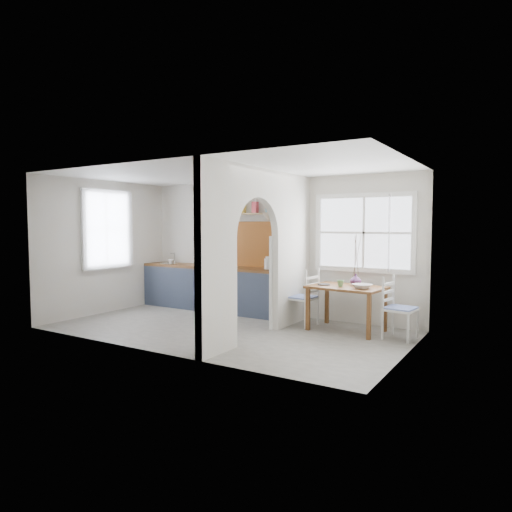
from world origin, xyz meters
The scene contains 26 objects.
floor centered at (0.00, 0.00, 0.00)m, with size 5.80×3.20×0.01m, color gray.
ceiling centered at (0.00, 0.00, 2.60)m, with size 5.80×3.20×0.01m, color silver.
walls centered at (0.00, 0.00, 1.30)m, with size 5.81×3.21×2.60m.
partition centered at (0.70, 0.06, 1.45)m, with size 0.12×3.20×2.60m.
kitchen_window centered at (-2.87, 0.00, 1.65)m, with size 0.10×1.16×1.50m, color white, non-canonical shape.
nook_window centered at (1.80, 1.56, 1.60)m, with size 1.76×0.10×1.30m, color white, non-canonical shape.
counter centered at (-1.13, 1.33, 0.46)m, with size 3.50×0.60×0.90m.
sink centered at (-2.43, 1.30, 0.89)m, with size 0.40×0.40×0.02m, color #BABABA.
backsplash centered at (-0.20, 1.58, 1.35)m, with size 1.65×0.03×0.90m, color #90541A.
shelf centered at (-0.20, 1.49, 2.00)m, with size 1.75×0.20×0.21m.
pendant_lamp centered at (0.15, 1.15, 1.88)m, with size 0.26×0.26×0.16m, color beige.
utensil_rail centered at (0.61, 0.90, 1.45)m, with size 0.02×0.02×0.50m, color #BABABA.
dining_table centered at (1.72, 0.97, 0.37)m, with size 1.18×0.79×0.74m, color brown, non-canonical shape.
chair_left centered at (0.92, 0.96, 0.50)m, with size 0.45×0.45×0.99m, color silver, non-canonical shape.
chair_right centered at (2.61, 0.89, 0.48)m, with size 0.44×0.44×0.95m, color silver, non-canonical shape.
kettle centered at (0.04, 1.32, 1.02)m, with size 0.20×0.16×0.24m, color silver, non-canonical shape.
mug_a centered at (-2.26, 1.17, 0.95)m, with size 0.11×0.11×0.10m, color white.
mug_b centered at (-1.70, 1.42, 0.95)m, with size 0.14×0.14×0.11m, color silver.
knife_block centered at (-1.60, 1.41, 1.00)m, with size 0.09×0.12×0.19m, color black.
jar centered at (-1.26, 1.38, 0.97)m, with size 0.09×0.09×0.14m, color #998852.
towel_magenta centered at (0.58, 0.98, 0.28)m, with size 0.02×0.03×0.49m, color #D41B6C.
towel_orange centered at (0.58, 0.93, 0.25)m, with size 0.02×0.03×0.44m, color #EB5F03.
bowl centered at (2.02, 0.84, 0.77)m, with size 0.29×0.29×0.07m, color white.
table_cup centered at (1.65, 0.88, 0.79)m, with size 0.11×0.11×0.10m, color #6CA55F.
plate centered at (1.35, 0.91, 0.75)m, with size 0.21×0.21×0.02m, color black.
vase centered at (1.82, 1.13, 0.83)m, with size 0.19×0.19×0.19m, color #5E3166.
Camera 1 is at (4.32, -6.09, 1.75)m, focal length 32.00 mm.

